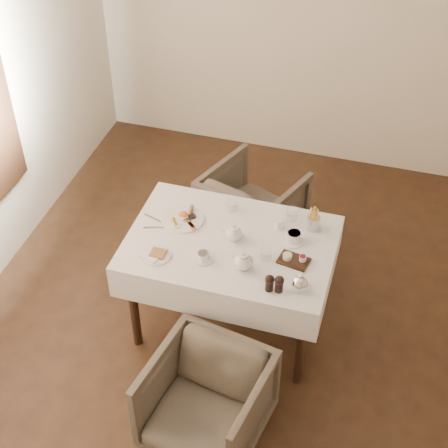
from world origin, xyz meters
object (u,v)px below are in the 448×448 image
Objects in this scene: table at (230,255)px; armchair_near at (206,402)px; teapot_centre at (234,233)px; armchair_far at (252,207)px; breakfast_plate at (183,219)px.

table reaches higher than armchair_near.
teapot_centre is (0.02, 0.02, 0.18)m from table.
armchair_far is 4.55× the size of teapot_centre.
armchair_near is at bearing -49.43° from breakfast_plate.
breakfast_plate is at bearing 173.02° from teapot_centre.
armchair_far is 0.95m from breakfast_plate.
table is 8.76× the size of teapot_centre.
breakfast_plate is at bearing 162.43° from table.
breakfast_plate is (-0.35, 0.11, 0.13)m from table.
armchair_near is 4.47× the size of teapot_centre.
teapot_centre reaches higher than breakfast_plate.
breakfast_plate is (-0.46, 0.96, 0.47)m from armchair_near.
armchair_near is at bearing -77.53° from teapot_centre.
table reaches higher than armchair_far.
armchair_near is 0.98× the size of armchair_far.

